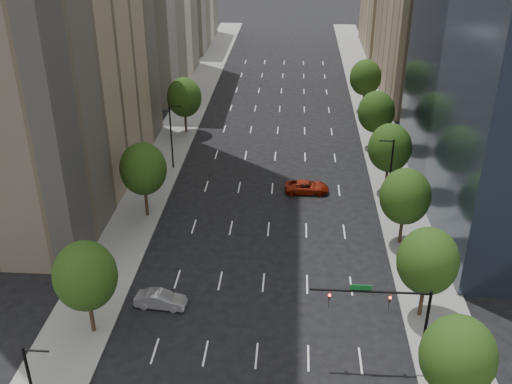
# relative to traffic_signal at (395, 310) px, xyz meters

# --- Properties ---
(sidewalk_left) EXTENTS (6.00, 200.00, 0.15)m
(sidewalk_left) POSITION_rel_traffic_signal_xyz_m (-26.03, 30.00, -5.10)
(sidewalk_left) COLOR slate
(sidewalk_left) RESTS_ON ground
(sidewalk_right) EXTENTS (6.00, 200.00, 0.15)m
(sidewalk_right) POSITION_rel_traffic_signal_xyz_m (4.97, 30.00, -5.10)
(sidewalk_right) COLOR slate
(sidewalk_right) RESTS_ON ground
(filler_left) EXTENTS (14.00, 26.00, 18.00)m
(filler_left) POSITION_rel_traffic_signal_xyz_m (-35.53, 106.00, 3.83)
(filler_left) COLOR beige
(filler_left) RESTS_ON ground
(parking_tan_right) EXTENTS (14.00, 30.00, 30.00)m
(parking_tan_right) POSITION_rel_traffic_signal_xyz_m (14.47, 70.00, 9.83)
(parking_tan_right) COLOR #8C7759
(parking_tan_right) RESTS_ON ground
(filler_right) EXTENTS (14.00, 26.00, 16.00)m
(filler_right) POSITION_rel_traffic_signal_xyz_m (14.47, 103.00, 2.83)
(filler_right) COLOR #8C7759
(filler_right) RESTS_ON ground
(tree_right_0) EXTENTS (5.20, 5.20, 8.39)m
(tree_right_0) POSITION_rel_traffic_signal_xyz_m (3.47, -5.00, 0.22)
(tree_right_0) COLOR #382316
(tree_right_0) RESTS_ON ground
(tree_right_1) EXTENTS (5.20, 5.20, 8.75)m
(tree_right_1) POSITION_rel_traffic_signal_xyz_m (3.47, 6.00, 0.58)
(tree_right_1) COLOR #382316
(tree_right_1) RESTS_ON ground
(tree_right_2) EXTENTS (5.20, 5.20, 8.61)m
(tree_right_2) POSITION_rel_traffic_signal_xyz_m (3.47, 18.00, 0.43)
(tree_right_2) COLOR #382316
(tree_right_2) RESTS_ON ground
(tree_right_3) EXTENTS (5.20, 5.20, 8.89)m
(tree_right_3) POSITION_rel_traffic_signal_xyz_m (3.47, 30.00, 0.72)
(tree_right_3) COLOR #382316
(tree_right_3) RESTS_ON ground
(tree_right_4) EXTENTS (5.20, 5.20, 8.46)m
(tree_right_4) POSITION_rel_traffic_signal_xyz_m (3.47, 44.00, 0.29)
(tree_right_4) COLOR #382316
(tree_right_4) RESTS_ON ground
(tree_right_5) EXTENTS (5.20, 5.20, 8.75)m
(tree_right_5) POSITION_rel_traffic_signal_xyz_m (3.47, 60.00, 0.58)
(tree_right_5) COLOR #382316
(tree_right_5) RESTS_ON ground
(tree_left_0) EXTENTS (5.20, 5.20, 8.75)m
(tree_left_0) POSITION_rel_traffic_signal_xyz_m (-24.53, 2.00, 0.58)
(tree_left_0) COLOR #382316
(tree_left_0) RESTS_ON ground
(tree_left_1) EXTENTS (5.20, 5.20, 8.97)m
(tree_left_1) POSITION_rel_traffic_signal_xyz_m (-24.53, 22.00, 0.79)
(tree_left_1) COLOR #382316
(tree_left_1) RESTS_ON ground
(tree_left_2) EXTENTS (5.20, 5.20, 8.68)m
(tree_left_2) POSITION_rel_traffic_signal_xyz_m (-24.53, 48.00, 0.50)
(tree_left_2) COLOR #382316
(tree_left_2) RESTS_ON ground
(streetlight_rn) EXTENTS (1.70, 0.20, 9.00)m
(streetlight_rn) POSITION_rel_traffic_signal_xyz_m (2.91, 25.00, -0.33)
(streetlight_rn) COLOR black
(streetlight_rn) RESTS_ON ground
(streetlight_ln) EXTENTS (1.70, 0.20, 9.00)m
(streetlight_ln) POSITION_rel_traffic_signal_xyz_m (-23.96, 35.00, -0.33)
(streetlight_ln) COLOR black
(streetlight_ln) RESTS_ON ground
(traffic_signal) EXTENTS (9.12, 0.40, 7.38)m
(traffic_signal) POSITION_rel_traffic_signal_xyz_m (0.00, 0.00, 0.00)
(traffic_signal) COLOR black
(traffic_signal) RESTS_ON ground
(car_silver) EXTENTS (4.71, 1.96, 1.51)m
(car_silver) POSITION_rel_traffic_signal_xyz_m (-19.53, 5.77, -4.42)
(car_silver) COLOR gray
(car_silver) RESTS_ON ground
(car_red_far) EXTENTS (5.52, 2.73, 1.51)m
(car_red_far) POSITION_rel_traffic_signal_xyz_m (-6.25, 29.20, -4.42)
(car_red_far) COLOR maroon
(car_red_far) RESTS_ON ground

